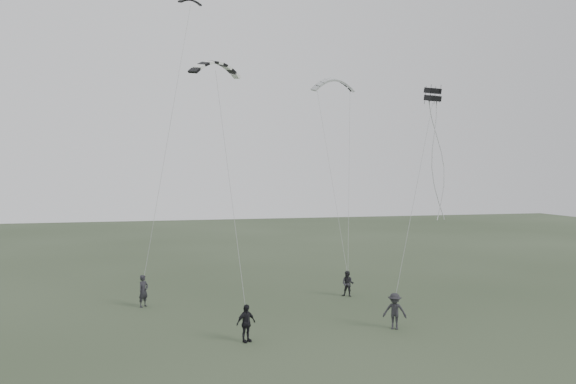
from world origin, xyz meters
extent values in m
plane|color=#2D3B26|center=(0.00, 0.00, 0.00)|extent=(140.00, 140.00, 0.00)
imported|color=black|center=(-7.64, 6.44, 0.99)|extent=(0.84, 0.85, 1.98)
imported|color=#242328|center=(5.65, 6.23, 0.86)|extent=(1.05, 1.01, 1.71)
imported|color=black|center=(-2.63, -2.17, 0.93)|extent=(1.17, 0.89, 1.85)
imported|color=#232327|center=(5.42, -1.78, 0.96)|extent=(1.43, 1.21, 1.92)
camera|label=1|loc=(-6.99, -29.16, 8.32)|focal=35.00mm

